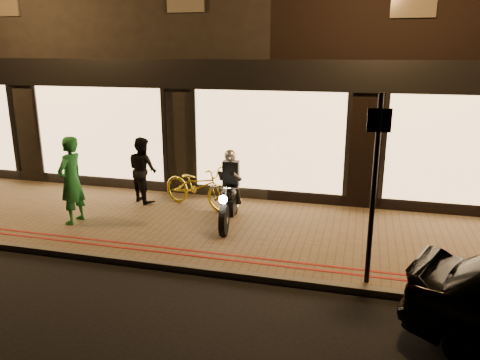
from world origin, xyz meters
name	(u,v)px	position (x,y,z in m)	size (l,w,h in m)	color
ground	(219,277)	(0.00, 0.00, 0.00)	(90.00, 90.00, 0.00)	black
sidewalk	(248,231)	(0.00, 2.00, 0.06)	(50.00, 4.00, 0.12)	#746148
kerb_stone	(220,273)	(0.00, 0.05, 0.06)	(50.00, 0.14, 0.12)	#59544C
red_kerb_lines	(228,257)	(0.00, 0.55, 0.12)	(50.00, 0.26, 0.01)	maroon
building_row	(301,33)	(0.00, 8.99, 4.25)	(48.00, 10.11, 8.50)	black
motorcycle	(230,196)	(-0.46, 2.22, 0.73)	(0.63, 1.94, 1.59)	black
sign_post	(374,181)	(2.40, 0.25, 1.80)	(0.35, 0.08, 3.00)	black
bicycle_gold	(198,186)	(-1.48, 3.07, 0.63)	(0.68, 1.94, 1.02)	gold
person_green	(71,180)	(-3.71, 1.42, 1.06)	(0.68, 0.45, 1.87)	#1F7534
person_dark	(143,170)	(-2.92, 3.15, 0.92)	(0.77, 0.60, 1.59)	black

